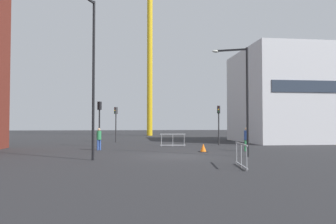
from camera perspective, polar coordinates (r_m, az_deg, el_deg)
name	(u,v)px	position (r m, az deg, el deg)	size (l,w,h in m)	color
ground	(174,156)	(20.35, 1.06, -7.50)	(160.00, 160.00, 0.00)	#28282B
office_block	(291,97)	(38.68, 20.08, 2.48)	(10.88, 10.87, 9.76)	silver
construction_crane	(149,31)	(56.97, -3.20, 13.54)	(9.58, 10.43, 27.62)	gold
streetlamp_tall	(92,67)	(18.54, -12.80, 7.40)	(0.90, 1.52, 8.61)	black
streetlamp_short	(242,91)	(20.51, 12.47, 3.58)	(2.01, 0.89, 6.49)	black
traffic_light_far	(99,116)	(29.13, -11.57, -0.71)	(0.37, 0.37, 3.83)	black
traffic_light_median	(116,119)	(35.37, -8.84, -1.10)	(0.38, 0.36, 3.67)	#2D2D30
traffic_light_verge	(219,118)	(30.93, 8.60, -1.08)	(0.34, 0.39, 3.58)	#2D2D30
pedestrian_walking	(99,137)	(25.36, -11.64, -4.24)	(0.34, 0.34, 1.62)	#33519E
pedestrian_waiting	(246,137)	(24.63, 13.17, -4.22)	(0.34, 0.34, 1.68)	#2D844C
safety_barrier_left_run	(173,140)	(28.99, 0.82, -4.74)	(2.18, 0.25, 1.08)	#B2B5BA
safety_barrier_mid_span	(241,155)	(15.46, 12.32, -7.11)	(0.43, 2.53, 1.08)	#9EA0A5
traffic_cone_by_barrier	(203,148)	(23.40, 6.01, -6.11)	(0.58, 0.58, 0.58)	black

